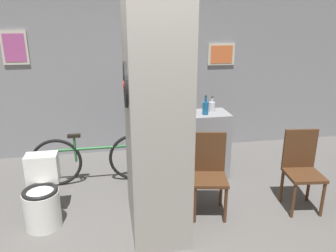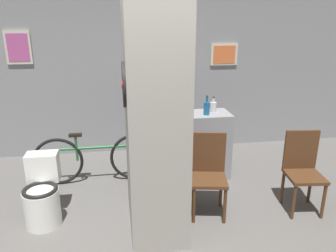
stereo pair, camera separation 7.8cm
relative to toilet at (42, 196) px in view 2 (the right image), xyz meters
The scene contains 9 objects.
wall_back 2.41m from the toilet, 61.08° to the left, with size 8.00×0.09×2.60m.
pillar_center 1.56m from the toilet, ahead, with size 0.58×1.02×2.60m.
counter_shelf 1.91m from the toilet, 25.45° to the left, with size 1.19×0.44×0.90m.
toilet is the anchor object (origin of this frame).
chair_near_pillar 1.80m from the toilet, ahead, with size 0.45×0.45×0.91m.
chair_by_doorway 2.87m from the toilet, ahead, with size 0.43×0.43×0.91m.
bicycle 0.99m from the toilet, 57.53° to the left, with size 1.64×0.42×0.70m.
bottle_tall 2.23m from the toilet, 20.58° to the left, with size 0.08×0.08×0.27m.
bottle_short 2.37m from the toilet, 22.12° to the left, with size 0.09×0.09×0.22m.
Camera 2 is at (-0.22, -2.53, 2.10)m, focal length 35.00 mm.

